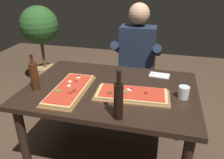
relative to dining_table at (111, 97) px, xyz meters
The scene contains 11 objects.
ground_plane 0.64m from the dining_table, ahead, with size 6.40×6.40×0.00m, color #4C3828.
dining_table is the anchor object (origin of this frame).
pizza_rectangular_front 0.25m from the dining_table, 29.53° to the right, with size 0.58×0.30×0.05m.
pizza_rectangular_left 0.35m from the dining_table, 152.38° to the right, with size 0.27×0.59×0.05m.
wine_bottle_dark 0.64m from the dining_table, 163.23° to the right, with size 0.07×0.07×0.29m.
oil_bottle_amber 0.49m from the dining_table, 68.90° to the right, with size 0.06×0.06×0.34m.
tumbler_near_camera 0.59m from the dining_table, ahead, with size 0.08×0.08×0.09m.
napkin_cutlery_set 0.52m from the dining_table, 41.72° to the left, with size 0.19×0.13×0.01m.
diner_chair 0.88m from the dining_table, 82.86° to the left, with size 0.44×0.44×0.87m.
seated_diner 0.75m from the dining_table, 81.71° to the left, with size 0.53×0.41×1.33m.
potted_plant_corner 1.90m from the dining_table, 137.24° to the left, with size 0.54×0.54×1.20m.
Camera 1 is at (0.41, -1.58, 1.59)m, focal length 35.54 mm.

